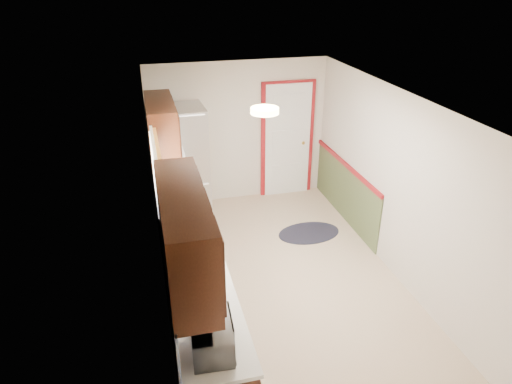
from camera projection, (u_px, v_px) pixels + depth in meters
room_shell at (283, 198)px, 5.52m from camera, size 3.20×5.20×2.52m
kitchen_run at (186, 252)px, 5.16m from camera, size 0.63×4.00×2.20m
back_wall_trim at (300, 151)px, 7.80m from camera, size 1.12×2.30×2.08m
ceiling_fixture at (265, 111)px, 4.76m from camera, size 0.30×0.30×0.06m
microwave at (212, 334)px, 3.60m from camera, size 0.30×0.50×0.33m
refrigerator at (182, 164)px, 7.20m from camera, size 0.79×0.78×1.84m
rug at (309, 233)px, 7.07m from camera, size 1.01×0.69×0.01m
cooktop at (175, 180)px, 6.58m from camera, size 0.52×0.63×0.02m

